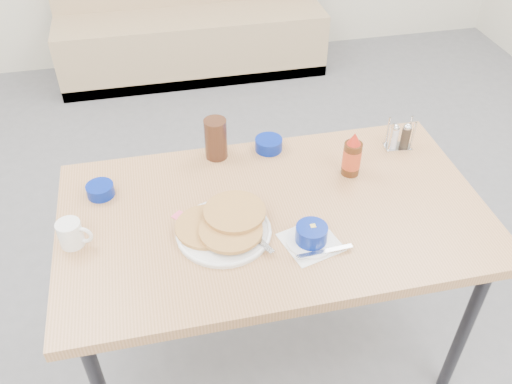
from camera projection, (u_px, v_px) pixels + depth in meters
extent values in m
cube|color=tan|center=(193.00, 44.00, 3.97)|extent=(1.90, 0.55, 0.45)
cube|color=#2D2D33|center=(195.00, 67.00, 4.09)|extent=(1.90, 0.55, 0.08)
cube|color=tan|center=(274.00, 215.00, 1.79)|extent=(1.40, 0.80, 0.04)
cylinder|color=#2D2D33|center=(464.00, 330.00, 1.90)|extent=(0.04, 0.04, 0.72)
cylinder|color=#2D2D33|center=(104.00, 254.00, 2.18)|extent=(0.04, 0.04, 0.72)
cylinder|color=#2D2D33|center=(392.00, 210.00, 2.38)|extent=(0.04, 0.04, 0.72)
cylinder|color=white|center=(224.00, 232.00, 1.69)|extent=(0.30, 0.30, 0.01)
cylinder|color=tan|center=(207.00, 226.00, 1.69)|extent=(0.20, 0.20, 0.01)
cylinder|color=tan|center=(231.00, 230.00, 1.66)|extent=(0.20, 0.20, 0.01)
cylinder|color=tan|center=(235.00, 212.00, 1.71)|extent=(0.20, 0.20, 0.01)
cube|color=silver|center=(259.00, 240.00, 1.65)|extent=(0.07, 0.13, 0.01)
cylinder|color=white|center=(70.00, 234.00, 1.64)|extent=(0.07, 0.07, 0.08)
cylinder|color=black|center=(68.00, 225.00, 1.61)|extent=(0.06, 0.06, 0.00)
torus|color=white|center=(83.00, 235.00, 1.63)|extent=(0.06, 0.03, 0.06)
cube|color=white|center=(311.00, 242.00, 1.67)|extent=(0.20, 0.20, 0.00)
cylinder|color=white|center=(311.00, 241.00, 1.66)|extent=(0.15, 0.15, 0.01)
cylinder|color=navy|center=(311.00, 233.00, 1.64)|extent=(0.10, 0.10, 0.05)
cylinder|color=white|center=(312.00, 228.00, 1.63)|extent=(0.09, 0.09, 0.01)
cube|color=#F4DB60|center=(313.00, 226.00, 1.63)|extent=(0.02, 0.02, 0.01)
cube|color=silver|center=(325.00, 251.00, 1.62)|extent=(0.18, 0.03, 0.00)
cylinder|color=navy|center=(100.00, 190.00, 1.83)|extent=(0.09, 0.09, 0.04)
cylinder|color=navy|center=(269.00, 144.00, 2.03)|extent=(0.10, 0.10, 0.05)
cylinder|color=#3C2013|center=(216.00, 139.00, 1.96)|extent=(0.10, 0.10, 0.15)
cube|color=silver|center=(398.00, 146.00, 2.05)|extent=(0.11, 0.07, 0.00)
cylinder|color=silver|center=(391.00, 137.00, 2.00)|extent=(0.01, 0.01, 0.12)
cylinder|color=silver|center=(413.00, 136.00, 2.00)|extent=(0.01, 0.01, 0.12)
cylinder|color=silver|center=(388.00, 131.00, 2.03)|extent=(0.01, 0.01, 0.12)
cylinder|color=silver|center=(410.00, 129.00, 2.03)|extent=(0.01, 0.01, 0.12)
cylinder|color=silver|center=(393.00, 138.00, 2.03)|extent=(0.03, 0.03, 0.08)
cylinder|color=#3F3326|center=(405.00, 137.00, 2.03)|extent=(0.03, 0.03, 0.08)
cylinder|color=#47230F|center=(352.00, 159.00, 1.89)|extent=(0.06, 0.06, 0.13)
cylinder|color=#CB6917|center=(352.00, 158.00, 1.89)|extent=(0.07, 0.07, 0.07)
cone|color=red|center=(355.00, 139.00, 1.84)|extent=(0.05, 0.05, 0.04)
cube|color=#FF547D|center=(178.00, 215.00, 1.76)|extent=(0.05, 0.05, 0.00)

